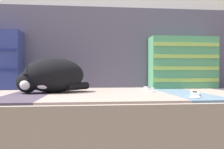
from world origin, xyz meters
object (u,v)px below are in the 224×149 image
throw_pillow_striped (183,63)px  game_remote_far (195,94)px  sleeping_cat (51,76)px  couch (89,130)px  game_remote_near (149,89)px

throw_pillow_striped → game_remote_far: bearing=-107.3°
throw_pillow_striped → sleeping_cat: size_ratio=1.21×
throw_pillow_striped → sleeping_cat: 0.90m
couch → sleeping_cat: (-0.21, -0.02, 0.31)m
couch → throw_pillow_striped: throw_pillow_striped is taller
game_remote_far → couch: bearing=153.6°
throw_pillow_striped → game_remote_near: throw_pillow_striped is taller
sleeping_cat → game_remote_near: 0.59m
game_remote_far → sleeping_cat: bearing=162.4°
game_remote_far → game_remote_near: bearing=112.8°
sleeping_cat → game_remote_far: sleeping_cat is taller
throw_pillow_striped → game_remote_near: bearing=-151.0°
throw_pillow_striped → game_remote_near: size_ratio=2.25×
couch → game_remote_near: game_remote_near is taller
couch → game_remote_near: bearing=11.7°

